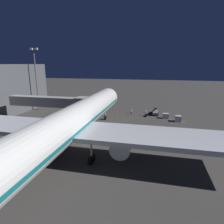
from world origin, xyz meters
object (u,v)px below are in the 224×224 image
at_px(belt_loader, 155,112).
at_px(baggage_container_mid_row, 166,116).
at_px(ground_crew_under_port_wing, 145,112).
at_px(traffic_cone_nose_port, 117,114).
at_px(traffic_cone_nose_starboard, 103,113).
at_px(jet_bridge, 54,102).
at_px(baggage_container_near_belt, 178,119).
at_px(ground_crew_near_nose_gear, 131,111).
at_px(apron_floodlight_mast, 36,75).
at_px(airliner_at_gate, 63,129).

relative_size(belt_loader, baggage_container_mid_row, 4.28).
xyz_separation_m(belt_loader, ground_crew_under_port_wing, (2.96, 1.78, 0.12)).
height_order(traffic_cone_nose_port, traffic_cone_nose_starboard, same).
relative_size(jet_bridge, traffic_cone_nose_starboard, 40.12).
relative_size(baggage_container_mid_row, traffic_cone_nose_port, 3.10).
relative_size(baggage_container_near_belt, traffic_cone_nose_starboard, 3.02).
relative_size(ground_crew_near_nose_gear, traffic_cone_nose_port, 3.14).
relative_size(belt_loader, ground_crew_under_port_wing, 4.15).
xyz_separation_m(jet_bridge, apron_floodlight_mast, (13.66, -13.01, 5.85)).
relative_size(ground_crew_near_nose_gear, ground_crew_under_port_wing, 0.98).
relative_size(ground_crew_near_nose_gear, traffic_cone_nose_starboard, 3.14).
xyz_separation_m(jet_bridge, traffic_cone_nose_starboard, (-9.64, -12.09, -5.56)).
xyz_separation_m(belt_loader, ground_crew_near_nose_gear, (7.39, 0.95, 0.10)).
bearing_deg(airliner_at_gate, apron_floodlight_mast, -50.95).
xyz_separation_m(baggage_container_near_belt, ground_crew_under_port_wing, (9.13, -4.37, 0.13)).
bearing_deg(ground_crew_under_port_wing, baggage_container_near_belt, 154.43).
relative_size(belt_loader, traffic_cone_nose_port, 13.25).
bearing_deg(ground_crew_near_nose_gear, traffic_cone_nose_starboard, 14.84).
bearing_deg(jet_bridge, traffic_cone_nose_port, -139.28).
bearing_deg(baggage_container_mid_row, jet_bridge, 22.22).
distance_m(baggage_container_mid_row, ground_crew_near_nose_gear, 10.69).
distance_m(apron_floodlight_mast, traffic_cone_nose_port, 29.97).
bearing_deg(baggage_container_mid_row, traffic_cone_nose_port, -1.55).
height_order(belt_loader, baggage_container_mid_row, belt_loader).
bearing_deg(ground_crew_near_nose_gear, baggage_container_near_belt, 159.02).
xyz_separation_m(airliner_at_gate, apron_floodlight_mast, (25.50, -31.43, 6.00)).
xyz_separation_m(apron_floodlight_mast, ground_crew_under_port_wing, (-36.37, -0.53, -10.72)).
height_order(jet_bridge, traffic_cone_nose_starboard, jet_bridge).
bearing_deg(airliner_at_gate, belt_loader, -112.28).
relative_size(apron_floodlight_mast, belt_loader, 2.80).
relative_size(apron_floodlight_mast, ground_crew_under_port_wing, 11.64).
height_order(airliner_at_gate, belt_loader, airliner_at_gate).
distance_m(baggage_container_near_belt, ground_crew_under_port_wing, 10.12).
bearing_deg(baggage_container_near_belt, apron_floodlight_mast, -4.82).
bearing_deg(ground_crew_near_nose_gear, baggage_container_mid_row, 165.46).
bearing_deg(belt_loader, apron_floodlight_mast, 3.36).
relative_size(jet_bridge, traffic_cone_nose_port, 40.12).
height_order(ground_crew_under_port_wing, traffic_cone_nose_starboard, ground_crew_under_port_wing).
height_order(belt_loader, traffic_cone_nose_port, belt_loader).
height_order(jet_bridge, baggage_container_near_belt, jet_bridge).
height_order(apron_floodlight_mast, baggage_container_mid_row, apron_floodlight_mast).
relative_size(airliner_at_gate, traffic_cone_nose_port, 115.63).
distance_m(traffic_cone_nose_port, traffic_cone_nose_starboard, 4.40).
distance_m(jet_bridge, traffic_cone_nose_port, 19.35).
bearing_deg(belt_loader, traffic_cone_nose_port, 15.54).
relative_size(jet_bridge, ground_crew_under_port_wing, 12.58).
height_order(ground_crew_under_port_wing, traffic_cone_nose_port, ground_crew_under_port_wing).
relative_size(belt_loader, traffic_cone_nose_starboard, 13.25).
distance_m(airliner_at_gate, baggage_container_near_belt, 34.42).
relative_size(apron_floodlight_mast, baggage_container_mid_row, 11.99).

